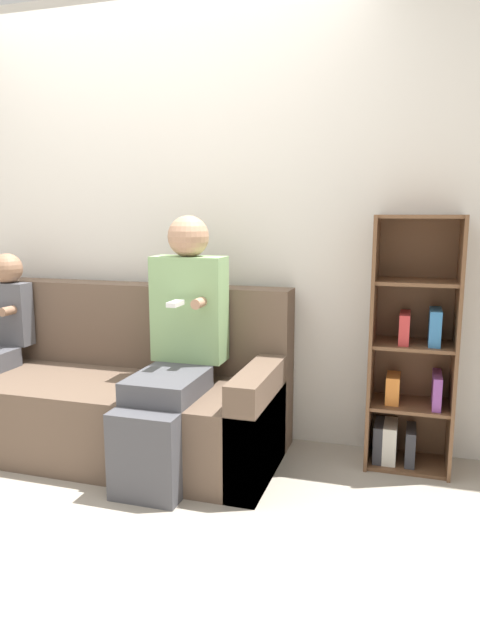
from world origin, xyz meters
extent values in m
plane|color=#9E9384|center=(0.00, 0.00, 0.00)|extent=(14.00, 14.00, 0.00)
cube|color=silver|center=(0.00, 0.96, 1.27)|extent=(10.00, 0.06, 2.55)
cube|color=brown|center=(-0.22, 0.38, 0.21)|extent=(2.17, 0.63, 0.42)
cube|color=brown|center=(-0.22, 0.79, 0.45)|extent=(2.17, 0.20, 0.91)
cube|color=brown|center=(0.79, 0.38, 0.28)|extent=(0.15, 0.63, 0.56)
cube|color=#47474C|center=(0.35, 0.00, 0.21)|extent=(0.33, 0.12, 0.42)
cube|color=#47474C|center=(0.35, 0.28, 0.47)|extent=(0.33, 0.44, 0.11)
cube|color=#84AD70|center=(0.35, 0.58, 0.81)|extent=(0.39, 0.18, 0.56)
sphere|color=tan|center=(0.35, 0.58, 1.19)|extent=(0.22, 0.22, 0.22)
cylinder|color=tan|center=(0.46, 0.45, 0.87)|extent=(0.05, 0.10, 0.05)
cube|color=white|center=(0.35, 0.40, 0.87)|extent=(0.05, 0.12, 0.02)
cube|color=#4C4C51|center=(-0.82, 0.61, 0.72)|extent=(0.25, 0.11, 0.38)
sphere|color=#8C664C|center=(-0.82, 0.61, 0.99)|extent=(0.18, 0.18, 0.18)
cylinder|color=#8C664C|center=(-0.75, 0.51, 0.75)|extent=(0.05, 0.10, 0.05)
cube|color=brown|center=(1.30, 0.76, 0.65)|extent=(0.02, 0.32, 1.31)
cube|color=brown|center=(1.71, 0.76, 0.65)|extent=(0.02, 0.32, 1.31)
cube|color=brown|center=(1.51, 0.91, 0.65)|extent=(0.42, 0.02, 1.31)
cube|color=brown|center=(1.51, 0.76, 0.01)|extent=(0.39, 0.28, 0.02)
cube|color=brown|center=(1.51, 0.76, 0.33)|extent=(0.39, 0.28, 0.02)
cube|color=brown|center=(1.51, 0.76, 0.65)|extent=(0.39, 0.28, 0.02)
cube|color=brown|center=(1.51, 0.76, 0.97)|extent=(0.39, 0.28, 0.02)
cube|color=brown|center=(1.51, 0.76, 1.30)|extent=(0.39, 0.28, 0.02)
cube|color=orange|center=(1.42, 0.76, 0.41)|extent=(0.07, 0.16, 0.15)
cube|color=#C63838|center=(1.46, 0.76, 0.74)|extent=(0.05, 0.21, 0.15)
cube|color=#333338|center=(1.52, 0.76, 0.11)|extent=(0.05, 0.20, 0.19)
cube|color=teal|center=(1.61, 0.76, 0.75)|extent=(0.06, 0.20, 0.18)
cube|color=beige|center=(1.42, 0.76, 0.12)|extent=(0.07, 0.21, 0.20)
cube|color=#333338|center=(1.37, 0.76, 0.12)|extent=(0.07, 0.20, 0.20)
cube|color=#934CA3|center=(1.63, 0.76, 0.42)|extent=(0.04, 0.23, 0.17)
camera|label=1|loc=(1.49, -2.21, 1.31)|focal=32.00mm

